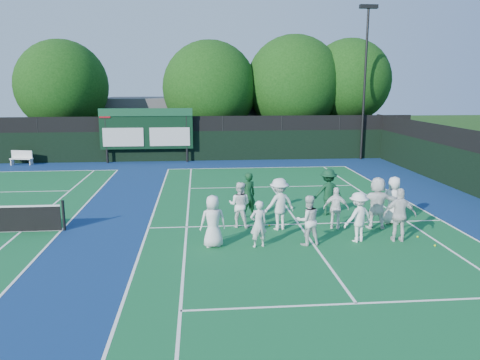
{
  "coord_description": "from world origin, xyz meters",
  "views": [
    {
      "loc": [
        -3.63,
        -15.3,
        5.07
      ],
      "look_at": [
        -2.0,
        3.0,
        1.3
      ],
      "focal_mm": 35.0,
      "sensor_mm": 36.0,
      "label": 1
    }
  ],
  "objects": [
    {
      "name": "ground",
      "position": [
        0.0,
        0.0,
        0.0
      ],
      "size": [
        120.0,
        120.0,
        0.0
      ],
      "primitive_type": "plane",
      "color": "#173A0F",
      "rests_on": "ground"
    },
    {
      "name": "court_apron",
      "position": [
        -6.0,
        1.0,
        0.0
      ],
      "size": [
        34.0,
        32.0,
        0.01
      ],
      "primitive_type": "cube",
      "color": "navy",
      "rests_on": "ground"
    },
    {
      "name": "near_court",
      "position": [
        0.0,
        1.0,
        0.01
      ],
      "size": [
        11.05,
        23.85,
        0.01
      ],
      "color": "#135C2E",
      "rests_on": "ground"
    },
    {
      "name": "back_fence",
      "position": [
        -6.0,
        16.0,
        1.36
      ],
      "size": [
        34.0,
        0.08,
        3.0
      ],
      "color": "black",
      "rests_on": "ground"
    },
    {
      "name": "scoreboard",
      "position": [
        -7.01,
        15.59,
        2.19
      ],
      "size": [
        6.0,
        0.21,
        3.55
      ],
      "color": "black",
      "rests_on": "ground"
    },
    {
      "name": "clubhouse",
      "position": [
        -2.0,
        24.0,
        2.0
      ],
      "size": [
        18.0,
        6.0,
        4.0
      ],
      "primitive_type": "cube",
      "color": "#56555A",
      "rests_on": "ground"
    },
    {
      "name": "light_pole_right",
      "position": [
        7.5,
        15.7,
        6.3
      ],
      "size": [
        1.2,
        0.3,
        10.12
      ],
      "color": "black",
      "rests_on": "ground"
    },
    {
      "name": "bench",
      "position": [
        -14.92,
        15.37,
        0.49
      ],
      "size": [
        1.5,
        0.75,
        0.92
      ],
      "color": "white",
      "rests_on": "ground"
    },
    {
      "name": "tree_b",
      "position": [
        -13.07,
        19.58,
        4.78
      ],
      "size": [
        6.47,
        6.47,
        8.18
      ],
      "color": "black",
      "rests_on": "ground"
    },
    {
      "name": "tree_c",
      "position": [
        -2.59,
        19.58,
        4.61
      ],
      "size": [
        6.86,
        6.86,
        8.22
      ],
      "color": "black",
      "rests_on": "ground"
    },
    {
      "name": "tree_d",
      "position": [
        3.63,
        19.58,
        4.94
      ],
      "size": [
        7.06,
        7.06,
        8.65
      ],
      "color": "black",
      "rests_on": "ground"
    },
    {
      "name": "tree_e",
      "position": [
        7.82,
        19.58,
        5.17
      ],
      "size": [
        6.18,
        6.18,
        8.42
      ],
      "color": "black",
      "rests_on": "ground"
    },
    {
      "name": "tennis_ball_0",
      "position": [
        -1.12,
        0.86,
        0.03
      ],
      "size": [
        0.07,
        0.07,
        0.07
      ],
      "primitive_type": "sphere",
      "color": "#C9EB1B",
      "rests_on": "ground"
    },
    {
      "name": "tennis_ball_1",
      "position": [
        3.74,
        0.75,
        0.03
      ],
      "size": [
        0.07,
        0.07,
        0.07
      ],
      "primitive_type": "sphere",
      "color": "#C9EB1B",
      "rests_on": "ground"
    },
    {
      "name": "tennis_ball_2",
      "position": [
        3.67,
        -0.86,
        0.03
      ],
      "size": [
        0.07,
        0.07,
        0.07
      ],
      "primitive_type": "sphere",
      "color": "#C9EB1B",
      "rests_on": "ground"
    },
    {
      "name": "tennis_ball_3",
      "position": [
        -2.97,
        2.12,
        0.03
      ],
      "size": [
        0.07,
        0.07,
        0.07
      ],
      "primitive_type": "sphere",
      "color": "#C9EB1B",
      "rests_on": "ground"
    },
    {
      "name": "tennis_ball_4",
      "position": [
        0.06,
        4.26,
        0.03
      ],
      "size": [
        0.07,
        0.07,
        0.07
      ],
      "primitive_type": "sphere",
      "color": "#C9EB1B",
      "rests_on": "ground"
    },
    {
      "name": "tennis_ball_5",
      "position": [
        3.82,
        -1.75,
        0.03
      ],
      "size": [
        0.07,
        0.07,
        0.07
      ],
      "primitive_type": "sphere",
      "color": "#C9EB1B",
      "rests_on": "ground"
    },
    {
      "name": "player_front_0",
      "position": [
        -3.22,
        -1.14,
        0.84
      ],
      "size": [
        0.9,
        0.66,
        1.68
      ],
      "primitive_type": "imported",
      "rotation": [
        0.0,
        0.0,
        3.31
      ],
      "color": "silver",
      "rests_on": "ground"
    },
    {
      "name": "player_front_1",
      "position": [
        -1.8,
        -1.29,
        0.76
      ],
      "size": [
        0.62,
        0.48,
        1.52
      ],
      "primitive_type": "imported",
      "rotation": [
        0.0,
        0.0,
        3.38
      ],
      "color": "silver",
      "rests_on": "ground"
    },
    {
      "name": "player_front_2",
      "position": [
        -0.2,
        -1.21,
        0.81
      ],
      "size": [
        0.87,
        0.73,
        1.63
      ],
      "primitive_type": "imported",
      "rotation": [
        0.0,
        0.0,
        3.29
      ],
      "color": "white",
      "rests_on": "ground"
    },
    {
      "name": "player_front_3",
      "position": [
        1.51,
        -1.05,
        0.83
      ],
      "size": [
        1.23,
        0.99,
        1.66
      ],
      "primitive_type": "imported",
      "rotation": [
        0.0,
        0.0,
        3.55
      ],
      "color": "white",
      "rests_on": "ground"
    },
    {
      "name": "player_front_4",
      "position": [
        2.86,
        -1.15,
        0.89
      ],
      "size": [
        1.11,
        0.62,
        1.79
      ],
      "primitive_type": "imported",
      "rotation": [
        0.0,
        0.0,
        2.95
      ],
      "color": "silver",
      "rests_on": "ground"
    },
    {
      "name": "player_back_0",
      "position": [
        -2.2,
        0.9,
        0.83
      ],
      "size": [
        0.97,
        0.86,
        1.66
      ],
      "primitive_type": "imported",
      "rotation": [
        0.0,
        0.0,
        2.8
      ],
      "color": "white",
      "rests_on": "ground"
    },
    {
      "name": "player_back_1",
      "position": [
        -0.84,
        0.46,
        0.93
      ],
      "size": [
        1.36,
        1.06,
        1.86
      ],
      "primitive_type": "imported",
      "rotation": [
        0.0,
        0.0,
        3.5
      ],
      "color": "silver",
      "rests_on": "ground"
    },
    {
      "name": "player_back_2",
      "position": [
        1.19,
        0.37,
        0.76
      ],
      "size": [
        0.96,
        0.63,
        1.51
      ],
      "primitive_type": "imported",
      "rotation": [
        0.0,
        0.0,
        2.82
      ],
      "color": "white",
      "rests_on": "ground"
    },
    {
      "name": "player_back_3",
      "position": [
        2.65,
        0.3,
        0.94
      ],
      "size": [
        1.79,
        0.74,
        1.88
      ],
      "primitive_type": "imported",
      "rotation": [
        0.0,
        0.0,
        3.03
      ],
      "color": "white",
      "rests_on": "ground"
    },
    {
      "name": "player_back_4",
      "position": [
        3.46,
        0.78,
        0.89
      ],
      "size": [
        1.02,
        0.85,
        1.78
      ],
      "primitive_type": "imported",
      "rotation": [
        0.0,
        0.0,
        2.76
      ],
      "color": "white",
      "rests_on": "ground"
    },
    {
      "name": "coach_left",
      "position": [
        -1.78,
        2.11,
        0.89
      ],
      "size": [
        0.75,
        0.62,
        1.77
      ],
      "primitive_type": "imported",
      "rotation": [
        0.0,
        0.0,
        3.5
      ],
      "color": "#103C1D",
      "rests_on": "ground"
    },
    {
      "name": "coach_right",
      "position": [
        1.4,
        2.18,
        0.92
      ],
      "size": [
        1.26,
        0.81,
        1.84
      ],
      "primitive_type": "imported",
      "rotation": [
        0.0,
        0.0,
        3.25
      ],
      "color": "#103A21",
      "rests_on": "ground"
    }
  ]
}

